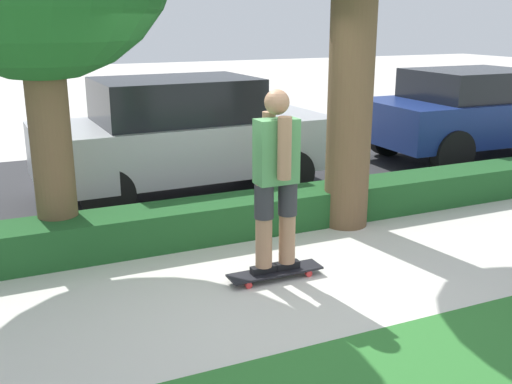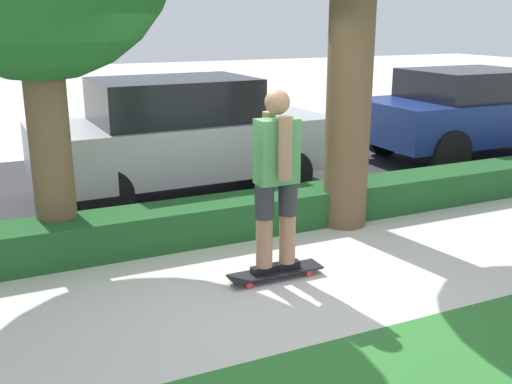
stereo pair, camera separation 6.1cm
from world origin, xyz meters
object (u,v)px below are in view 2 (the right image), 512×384
(skateboard, at_px, (276,272))
(parked_car_rear, at_px, (470,112))
(parked_car_middle, at_px, (181,136))
(skater_person, at_px, (276,178))

(skateboard, relative_size, parked_car_rear, 0.24)
(skateboard, bearing_deg, parked_car_rear, 30.50)
(parked_car_rear, bearing_deg, parked_car_middle, -178.73)
(parked_car_rear, bearing_deg, skater_person, -148.81)
(skateboard, bearing_deg, parked_car_middle, 88.04)
(skater_person, height_order, parked_car_rear, skater_person)
(skater_person, bearing_deg, parked_car_rear, 30.50)
(parked_car_middle, distance_m, parked_car_rear, 5.43)
(skater_person, distance_m, parked_car_rear, 6.43)
(skater_person, relative_size, parked_car_rear, 0.45)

